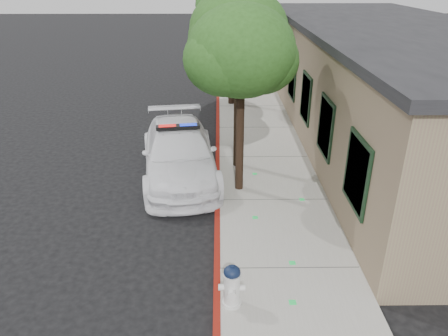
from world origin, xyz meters
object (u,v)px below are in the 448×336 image
(fire_hydrant, at_px, (232,285))
(street_tree_far, at_px, (233,3))
(street_tree_near, at_px, (242,56))
(street_tree_mid, at_px, (239,35))
(clapboard_building, at_px, (386,79))
(police_car, at_px, (179,153))

(fire_hydrant, bearing_deg, street_tree_far, 90.46)
(street_tree_near, distance_m, street_tree_mid, 1.69)
(street_tree_near, bearing_deg, street_tree_mid, 90.00)
(fire_hydrant, xyz_separation_m, street_tree_mid, (0.36, 6.45, 3.70))
(street_tree_near, height_order, street_tree_mid, street_tree_mid)
(fire_hydrant, relative_size, street_tree_near, 0.18)
(fire_hydrant, height_order, street_tree_mid, street_tree_mid)
(clapboard_building, bearing_deg, police_car, -152.23)
(police_car, bearing_deg, street_tree_mid, 6.77)
(fire_hydrant, bearing_deg, street_tree_near, 87.83)
(fire_hydrant, height_order, street_tree_near, street_tree_near)
(street_tree_mid, distance_m, street_tree_far, 7.07)
(street_tree_far, bearing_deg, fire_hydrant, -91.65)
(fire_hydrant, xyz_separation_m, street_tree_far, (0.39, 13.51, 4.11))
(police_car, height_order, street_tree_far, street_tree_far)
(street_tree_near, height_order, street_tree_far, street_tree_far)
(street_tree_near, relative_size, street_tree_mid, 0.94)
(clapboard_building, distance_m, street_tree_far, 7.34)
(police_car, bearing_deg, fire_hydrant, -83.98)
(police_car, xyz_separation_m, fire_hydrant, (1.50, -5.95, -0.19))
(fire_hydrant, distance_m, street_tree_mid, 7.44)
(street_tree_near, xyz_separation_m, street_tree_far, (0.03, 8.73, 0.69))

